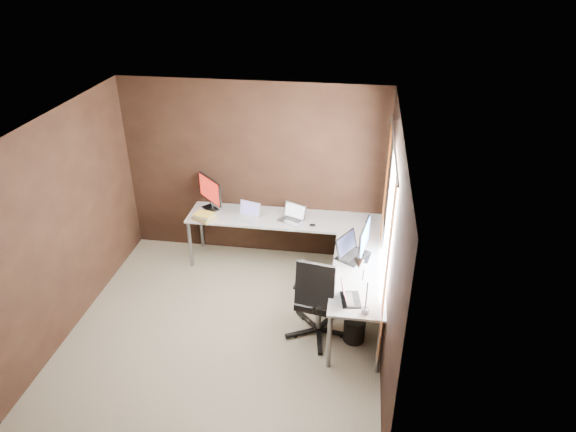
# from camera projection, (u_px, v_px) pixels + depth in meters

# --- Properties ---
(room) EXTENTS (3.60, 3.60, 2.50)m
(room) POSITION_uv_depth(u_px,v_px,m) (252.00, 236.00, 5.47)
(room) COLOR tan
(room) RESTS_ON ground
(desk) EXTENTS (2.65, 2.25, 0.73)m
(desk) POSITION_uv_depth(u_px,v_px,m) (308.00, 241.00, 6.54)
(desk) COLOR silver
(desk) RESTS_ON ground
(drawer_pedestal) EXTENTS (0.42, 0.50, 0.60)m
(drawer_pedestal) POSITION_uv_depth(u_px,v_px,m) (353.00, 264.00, 6.74)
(drawer_pedestal) COLOR silver
(drawer_pedestal) RESTS_ON ground
(monitor_left) EXTENTS (0.41, 0.40, 0.47)m
(monitor_left) POSITION_uv_depth(u_px,v_px,m) (210.00, 192.00, 7.06)
(monitor_left) COLOR black
(monitor_left) RESTS_ON desk
(monitor_right) EXTENTS (0.17, 0.55, 0.45)m
(monitor_right) POSITION_uv_depth(u_px,v_px,m) (364.00, 239.00, 5.97)
(monitor_right) COLOR black
(monitor_right) RESTS_ON desk
(laptop_white) EXTENTS (0.35, 0.29, 0.21)m
(laptop_white) POSITION_uv_depth(u_px,v_px,m) (248.00, 214.00, 6.95)
(laptop_white) COLOR silver
(laptop_white) RESTS_ON desk
(laptop_silver) EXTENTS (0.39, 0.35, 0.22)m
(laptop_silver) POSITION_uv_depth(u_px,v_px,m) (293.00, 217.00, 6.88)
(laptop_silver) COLOR silver
(laptop_silver) RESTS_ON desk
(laptop_black_big) EXTENTS (0.44, 0.48, 0.26)m
(laptop_black_big) POSITION_uv_depth(u_px,v_px,m) (351.00, 251.00, 6.12)
(laptop_black_big) COLOR black
(laptop_black_big) RESTS_ON desk
(laptop_black_small) EXTENTS (0.24, 0.31, 0.19)m
(laptop_black_small) POSITION_uv_depth(u_px,v_px,m) (348.00, 297.00, 5.37)
(laptop_black_small) COLOR black
(laptop_black_small) RESTS_ON desk
(book_stack) EXTENTS (0.35, 0.32, 0.09)m
(book_stack) POSITION_uv_depth(u_px,v_px,m) (204.00, 216.00, 6.90)
(book_stack) COLOR tan
(book_stack) RESTS_ON desk
(mouse_left) EXTENTS (0.09, 0.07, 0.03)m
(mouse_left) POSITION_uv_depth(u_px,v_px,m) (207.00, 217.00, 6.94)
(mouse_left) COLOR black
(mouse_left) RESTS_ON desk
(mouse_corner) EXTENTS (0.09, 0.06, 0.03)m
(mouse_corner) POSITION_uv_depth(u_px,v_px,m) (313.00, 225.00, 6.75)
(mouse_corner) COLOR black
(mouse_corner) RESTS_ON desk
(desk_lamp) EXTENTS (0.19, 0.22, 0.58)m
(desk_lamp) POSITION_uv_depth(u_px,v_px,m) (361.00, 279.00, 5.10)
(desk_lamp) COLOR slate
(desk_lamp) RESTS_ON desk
(office_chair) EXTENTS (0.61, 0.62, 1.09)m
(office_chair) POSITION_uv_depth(u_px,v_px,m) (318.00, 312.00, 5.85)
(office_chair) COLOR black
(office_chair) RESTS_ON ground
(wastebasket) EXTENTS (0.33, 0.33, 0.28)m
(wastebasket) POSITION_uv_depth(u_px,v_px,m) (354.00, 330.00, 5.86)
(wastebasket) COLOR black
(wastebasket) RESTS_ON ground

